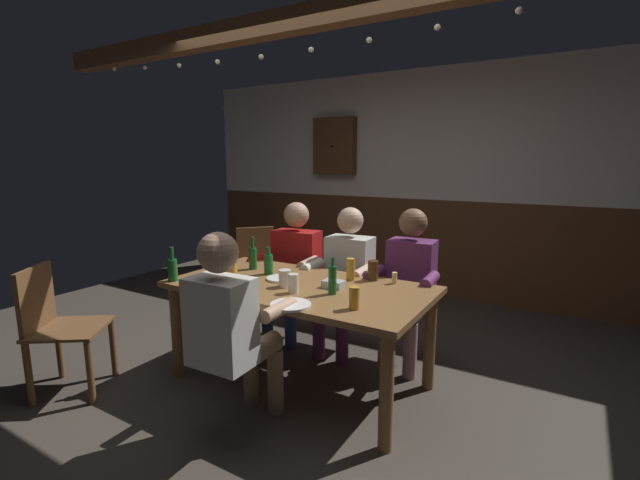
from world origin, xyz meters
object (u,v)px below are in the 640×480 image
table_candle (394,278)px  bottle_3 (172,269)px  bottle_1 (269,263)px  pint_glass_4 (293,283)px  pint_glass_1 (373,270)px  dining_table (299,297)px  plate_1 (291,305)px  pint_glass_2 (285,278)px  person_3 (231,324)px  person_1 (346,272)px  chair_empty_near_right (258,267)px  condiment_caddy (334,284)px  plate_0 (281,278)px  person_2 (409,279)px  pint_glass_5 (354,298)px  wall_dart_cabinet (335,146)px  pint_glass_3 (351,269)px  bottle_2 (332,279)px  person_0 (293,263)px  chair_empty_near_left (57,325)px  bottle_0 (253,257)px  pint_glass_0 (232,272)px

table_candle → bottle_3: bottle_3 is taller
table_candle → bottle_1: bearing=-164.9°
pint_glass_4 → pint_glass_1: bearing=59.6°
dining_table → table_candle: bearing=32.3°
plate_1 → pint_glass_2: size_ratio=2.07×
person_3 → bottle_1: (-0.35, 0.80, 0.15)m
person_1 → chair_empty_near_right: size_ratio=1.35×
condiment_caddy → plate_0: (-0.42, -0.02, -0.02)m
plate_0 → pint_glass_4: size_ratio=1.70×
person_2 → pint_glass_5: size_ratio=9.16×
wall_dart_cabinet → pint_glass_3: bearing=-58.2°
bottle_1 → bottle_2: bottle_2 is taller
condiment_caddy → dining_table: bearing=-168.3°
pint_glass_5 → person_0: bearing=138.6°
dining_table → person_1: 0.69m
person_3 → bottle_3: (-0.81, 0.30, 0.15)m
bottle_1 → wall_dart_cabinet: bearing=107.6°
dining_table → bottle_3: bearing=-154.4°
dining_table → person_0: person_0 is taller
pint_glass_2 → wall_dart_cabinet: bearing=112.2°
chair_empty_near_left → condiment_caddy: 1.89m
person_0 → chair_empty_near_right: bearing=-32.9°
plate_0 → condiment_caddy: bearing=2.0°
person_0 → pint_glass_2: (0.48, -0.80, 0.11)m
person_3 → person_2: bearing=66.4°
plate_1 → pint_glass_3: bearing=86.1°
dining_table → person_1: person_1 is taller
person_2 → pint_glass_5: bearing=87.0°
person_0 → bottle_0: (-0.02, -0.53, 0.15)m
dining_table → condiment_caddy: bearing=11.7°
plate_1 → pint_glass_4: 0.27m
bottle_2 → pint_glass_1: bottle_2 is taller
chair_empty_near_right → plate_0: bearing=86.4°
dining_table → person_3: person_3 is taller
bottle_1 → bottle_0: bearing=162.9°
chair_empty_near_right → pint_glass_2: chair_empty_near_right is taller
dining_table → plate_1: size_ratio=7.39×
person_2 → plate_1: size_ratio=4.99×
table_candle → plate_1: size_ratio=0.33×
chair_empty_near_left → pint_glass_1: size_ratio=6.19×
plate_1 → pint_glass_5: (0.34, 0.15, 0.06)m
pint_glass_2 → pint_glass_3: bearing=50.7°
person_0 → pint_glass_0: bearing=87.6°
chair_empty_near_left → pint_glass_4: 1.63m
bottle_1 → pint_glass_3: size_ratio=1.30×
plate_0 → pint_glass_2: pint_glass_2 is taller
pint_glass_0 → bottle_3: bearing=-149.4°
pint_glass_3 → chair_empty_near_left: bearing=-142.5°
pint_glass_2 → person_2: bearing=53.5°
bottle_2 → plate_1: bearing=-106.0°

